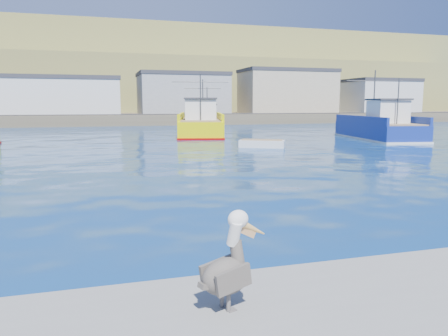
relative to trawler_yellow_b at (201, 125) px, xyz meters
The scene contains 9 objects.
ground 35.57m from the trawler_yellow_b, 99.30° to the right, with size 260.00×260.00×0.00m, color navy.
dock_bollards 38.83m from the trawler_yellow_b, 97.61° to the right, with size 36.20×0.20×0.30m.
far_shore 74.75m from the trawler_yellow_b, 94.43° to the left, with size 200.00×81.00×24.00m.
trawler_yellow_b is the anchor object (origin of this frame).
trawler_blue 17.74m from the trawler_yellow_b, 32.12° to the right, with size 6.00×12.20×6.56m.
boat_orange 2.62m from the trawler_yellow_b, 67.88° to the left, with size 4.10×8.06×6.02m.
skiff_mid 13.86m from the trawler_yellow_b, 83.52° to the right, with size 3.57×2.71×0.74m.
skiff_far 23.01m from the trawler_yellow_b, ahead, with size 3.31×4.57×0.95m.
pelican 40.32m from the trawler_yellow_b, 102.68° to the right, with size 1.09×0.65×1.37m.
Camera 1 is at (-4.76, -9.67, 3.29)m, focal length 35.00 mm.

